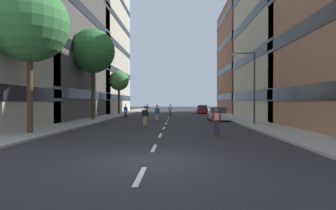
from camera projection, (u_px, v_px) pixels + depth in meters
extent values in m
plane|color=#28282B|center=(169.00, 117.00, 39.26)|extent=(173.85, 173.85, 0.00)
cube|color=#9E9991|center=(114.00, 115.00, 43.14)|extent=(3.20, 79.68, 0.14)
cube|color=#9E9991|center=(227.00, 116.00, 42.62)|extent=(3.20, 79.68, 0.14)
cube|color=silver|center=(140.00, 176.00, 8.30)|extent=(0.16, 2.20, 0.01)
cube|color=silver|center=(154.00, 148.00, 13.30)|extent=(0.16, 2.20, 0.01)
cube|color=silver|center=(160.00, 135.00, 18.29)|extent=(0.16, 2.20, 0.01)
cube|color=silver|center=(164.00, 128.00, 23.29)|extent=(0.16, 2.20, 0.01)
cube|color=silver|center=(166.00, 123.00, 28.29)|extent=(0.16, 2.20, 0.01)
cube|color=silver|center=(168.00, 120.00, 33.29)|extent=(0.16, 2.20, 0.01)
cube|color=silver|center=(169.00, 118.00, 38.28)|extent=(0.16, 2.20, 0.01)
cube|color=silver|center=(170.00, 116.00, 43.28)|extent=(0.16, 2.20, 0.01)
cube|color=silver|center=(171.00, 114.00, 48.28)|extent=(0.16, 2.20, 0.01)
cube|color=silver|center=(171.00, 113.00, 53.28)|extent=(0.16, 2.20, 0.01)
cube|color=silver|center=(172.00, 112.00, 58.27)|extent=(0.16, 2.20, 0.01)
cube|color=silver|center=(172.00, 111.00, 63.27)|extent=(0.16, 2.20, 0.01)
cube|color=silver|center=(172.00, 111.00, 68.27)|extent=(0.16, 2.20, 0.01)
cube|color=silver|center=(173.00, 110.00, 73.26)|extent=(0.16, 2.20, 0.01)
cube|color=#4C4744|center=(25.00, 1.00, 37.04)|extent=(16.71, 22.03, 30.07)
cube|color=black|center=(26.00, 95.00, 37.17)|extent=(16.83, 22.15, 1.10)
cube|color=black|center=(26.00, 56.00, 37.12)|extent=(16.83, 22.15, 1.10)
cube|color=black|center=(25.00, 17.00, 37.06)|extent=(16.83, 22.15, 1.10)
cube|color=#BCB29E|center=(78.00, 26.00, 56.67)|extent=(16.71, 23.11, 33.98)
cube|color=black|center=(78.00, 98.00, 56.83)|extent=(16.83, 23.23, 1.10)
cube|color=black|center=(78.00, 73.00, 56.77)|extent=(16.83, 23.23, 1.10)
cube|color=black|center=(78.00, 48.00, 56.72)|extent=(16.83, 23.23, 1.10)
cube|color=black|center=(78.00, 23.00, 56.66)|extent=(16.83, 23.23, 1.10)
cube|color=#BCB29E|center=(316.00, 23.00, 35.94)|extent=(16.71, 18.85, 23.81)
cube|color=black|center=(316.00, 96.00, 36.04)|extent=(16.83, 18.97, 1.10)
cube|color=black|center=(316.00, 58.00, 35.99)|extent=(16.83, 18.97, 1.10)
cube|color=black|center=(316.00, 19.00, 35.94)|extent=(16.83, 18.97, 1.10)
cube|color=brown|center=(267.00, 60.00, 55.62)|extent=(16.71, 17.64, 20.24)
cube|color=black|center=(267.00, 97.00, 55.70)|extent=(16.83, 17.76, 1.10)
cube|color=black|center=(267.00, 71.00, 55.64)|extent=(16.83, 17.76, 1.10)
cube|color=black|center=(267.00, 44.00, 55.58)|extent=(16.83, 17.76, 1.10)
cube|color=black|center=(267.00, 18.00, 55.52)|extent=(16.83, 17.76, 1.10)
cube|color=silver|center=(218.00, 116.00, 32.32)|extent=(1.80, 4.40, 0.70)
cube|color=#2D3338|center=(218.00, 110.00, 32.16)|extent=(1.60, 2.10, 0.64)
cylinder|color=black|center=(209.00, 117.00, 33.80)|extent=(0.22, 0.64, 0.64)
cylinder|color=black|center=(223.00, 117.00, 33.75)|extent=(0.22, 0.64, 0.64)
cylinder|color=black|center=(212.00, 119.00, 30.90)|extent=(0.22, 0.64, 0.64)
cylinder|color=black|center=(227.00, 119.00, 30.85)|extent=(0.22, 0.64, 0.64)
cube|color=maroon|center=(202.00, 110.00, 52.43)|extent=(1.80, 4.40, 0.70)
cube|color=#2D3338|center=(202.00, 107.00, 52.28)|extent=(1.60, 2.10, 0.64)
cylinder|color=black|center=(197.00, 111.00, 53.91)|extent=(0.22, 0.64, 0.64)
cylinder|color=black|center=(206.00, 111.00, 53.86)|extent=(0.22, 0.64, 0.64)
cylinder|color=black|center=(198.00, 112.00, 51.01)|extent=(0.22, 0.64, 0.64)
cylinder|color=black|center=(207.00, 112.00, 50.96)|extent=(0.22, 0.64, 0.64)
cylinder|color=#4C3823|center=(30.00, 91.00, 18.61)|extent=(0.36, 0.36, 5.30)
sphere|color=#387A3D|center=(30.00, 23.00, 18.56)|extent=(4.96, 4.96, 4.96)
cylinder|color=#4C3823|center=(93.00, 93.00, 32.53)|extent=(0.36, 0.36, 5.97)
sphere|color=#2D6B33|center=(93.00, 51.00, 32.48)|extent=(4.94, 4.94, 4.94)
cylinder|color=#4C3823|center=(119.00, 101.00, 47.14)|extent=(0.36, 0.36, 4.30)
sphere|color=#478442|center=(119.00, 81.00, 47.11)|extent=(3.23, 3.23, 3.23)
cylinder|color=#3F3F44|center=(254.00, 88.00, 26.25)|extent=(0.16, 0.16, 6.50)
cylinder|color=#3F3F44|center=(244.00, 53.00, 26.24)|extent=(1.80, 0.10, 0.10)
ellipsoid|color=silver|center=(234.00, 55.00, 26.27)|extent=(0.50, 0.30, 0.24)
cube|color=brown|center=(157.00, 120.00, 31.74)|extent=(0.39, 0.92, 0.02)
cylinder|color=#D8BF4C|center=(158.00, 121.00, 32.05)|extent=(0.19, 0.11, 0.07)
cylinder|color=#D8BF4C|center=(156.00, 121.00, 31.43)|extent=(0.19, 0.11, 0.07)
cylinder|color=tan|center=(156.00, 117.00, 31.76)|extent=(0.17, 0.17, 0.80)
cylinder|color=tan|center=(158.00, 117.00, 31.71)|extent=(0.17, 0.17, 0.80)
cube|color=blue|center=(157.00, 110.00, 31.73)|extent=(0.36, 0.27, 0.55)
cylinder|color=blue|center=(155.00, 111.00, 31.83)|extent=(0.14, 0.24, 0.55)
cylinder|color=blue|center=(159.00, 111.00, 31.72)|extent=(0.14, 0.24, 0.55)
sphere|color=beige|center=(157.00, 106.00, 31.74)|extent=(0.22, 0.22, 0.22)
sphere|color=black|center=(157.00, 106.00, 31.74)|extent=(0.21, 0.21, 0.21)
cube|color=#4C8C4C|center=(157.00, 110.00, 31.56)|extent=(0.29, 0.21, 0.40)
cube|color=brown|center=(216.00, 134.00, 18.23)|extent=(0.27, 0.91, 0.02)
cylinder|color=#D8BF4C|center=(216.00, 134.00, 18.54)|extent=(0.19, 0.08, 0.07)
cylinder|color=#D8BF4C|center=(217.00, 135.00, 17.91)|extent=(0.19, 0.08, 0.07)
cylinder|color=#2D334C|center=(215.00, 128.00, 18.23)|extent=(0.15, 0.15, 0.80)
cylinder|color=#2D334C|center=(218.00, 128.00, 18.21)|extent=(0.15, 0.15, 0.80)
cube|color=red|center=(217.00, 117.00, 18.21)|extent=(0.34, 0.23, 0.55)
cylinder|color=red|center=(213.00, 117.00, 18.29)|extent=(0.11, 0.24, 0.55)
cylinder|color=red|center=(220.00, 117.00, 18.24)|extent=(0.11, 0.24, 0.55)
sphere|color=tan|center=(216.00, 110.00, 18.23)|extent=(0.22, 0.22, 0.22)
sphere|color=black|center=(217.00, 109.00, 18.23)|extent=(0.21, 0.21, 0.21)
cube|color=beige|center=(217.00, 117.00, 18.03)|extent=(0.27, 0.18, 0.40)
cube|color=brown|center=(147.00, 114.00, 48.21)|extent=(0.23, 0.91, 0.02)
cylinder|color=#D8BF4C|center=(147.00, 114.00, 48.53)|extent=(0.18, 0.08, 0.07)
cylinder|color=#D8BF4C|center=(147.00, 114.00, 47.89)|extent=(0.18, 0.08, 0.07)
cylinder|color=tan|center=(147.00, 111.00, 48.21)|extent=(0.14, 0.14, 0.80)
cylinder|color=tan|center=(148.00, 111.00, 48.21)|extent=(0.14, 0.14, 0.80)
cube|color=green|center=(147.00, 107.00, 48.20)|extent=(0.33, 0.21, 0.55)
cylinder|color=green|center=(146.00, 108.00, 48.25)|extent=(0.10, 0.23, 0.55)
cylinder|color=green|center=(148.00, 108.00, 48.25)|extent=(0.10, 0.23, 0.55)
sphere|color=#997051|center=(147.00, 105.00, 48.21)|extent=(0.22, 0.22, 0.22)
sphere|color=black|center=(147.00, 104.00, 48.21)|extent=(0.21, 0.21, 0.21)
cube|color=#3F72BF|center=(147.00, 107.00, 48.02)|extent=(0.26, 0.17, 0.40)
cube|color=brown|center=(145.00, 126.00, 24.50)|extent=(0.33, 0.92, 0.02)
cylinder|color=#D8BF4C|center=(146.00, 126.00, 24.81)|extent=(0.19, 0.10, 0.07)
cylinder|color=#D8BF4C|center=(144.00, 127.00, 24.18)|extent=(0.19, 0.10, 0.07)
cylinder|color=tan|center=(144.00, 121.00, 24.51)|extent=(0.16, 0.16, 0.80)
cylinder|color=tan|center=(146.00, 121.00, 24.47)|extent=(0.16, 0.16, 0.80)
cube|color=black|center=(145.00, 113.00, 24.48)|extent=(0.35, 0.25, 0.55)
cylinder|color=black|center=(143.00, 113.00, 24.57)|extent=(0.12, 0.24, 0.55)
cylinder|color=black|center=(148.00, 113.00, 24.49)|extent=(0.12, 0.24, 0.55)
sphere|color=tan|center=(145.00, 108.00, 24.50)|extent=(0.22, 0.22, 0.22)
sphere|color=black|center=(145.00, 107.00, 24.50)|extent=(0.21, 0.21, 0.21)
cube|color=brown|center=(170.00, 117.00, 39.67)|extent=(0.25, 0.91, 0.02)
cylinder|color=#D8BF4C|center=(170.00, 117.00, 39.99)|extent=(0.18, 0.08, 0.07)
cylinder|color=#D8BF4C|center=(171.00, 117.00, 39.35)|extent=(0.18, 0.08, 0.07)
cylinder|color=#2D334C|center=(170.00, 114.00, 39.67)|extent=(0.15, 0.15, 0.80)
cylinder|color=#2D334C|center=(171.00, 114.00, 39.67)|extent=(0.15, 0.15, 0.80)
cube|color=white|center=(170.00, 109.00, 39.66)|extent=(0.33, 0.22, 0.55)
cylinder|color=white|center=(169.00, 109.00, 39.71)|extent=(0.10, 0.23, 0.55)
cylinder|color=white|center=(172.00, 109.00, 39.72)|extent=(0.10, 0.23, 0.55)
sphere|color=beige|center=(170.00, 105.00, 39.68)|extent=(0.22, 0.22, 0.22)
sphere|color=black|center=(170.00, 105.00, 39.67)|extent=(0.21, 0.21, 0.21)
cube|color=brown|center=(126.00, 117.00, 38.43)|extent=(0.30, 0.92, 0.02)
cylinder|color=#D8BF4C|center=(126.00, 117.00, 38.75)|extent=(0.19, 0.09, 0.07)
cylinder|color=#D8BF4C|center=(125.00, 118.00, 38.11)|extent=(0.19, 0.09, 0.07)
cylinder|color=black|center=(125.00, 114.00, 38.44)|extent=(0.15, 0.15, 0.80)
cylinder|color=black|center=(126.00, 114.00, 38.41)|extent=(0.15, 0.15, 0.80)
cube|color=blue|center=(126.00, 109.00, 38.42)|extent=(0.34, 0.23, 0.55)
cylinder|color=blue|center=(124.00, 109.00, 38.50)|extent=(0.12, 0.24, 0.55)
cylinder|color=blue|center=(127.00, 109.00, 38.43)|extent=(0.12, 0.24, 0.55)
sphere|color=#997051|center=(126.00, 105.00, 38.43)|extent=(0.22, 0.22, 0.22)
sphere|color=black|center=(126.00, 105.00, 38.43)|extent=(0.21, 0.21, 0.21)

